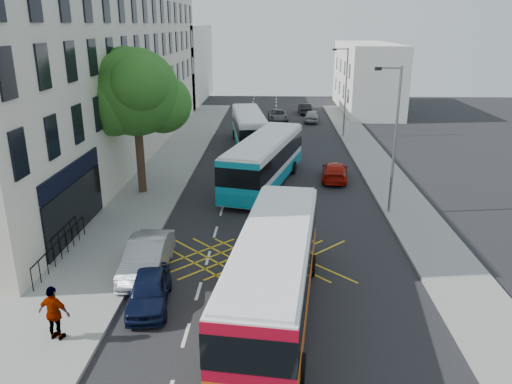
# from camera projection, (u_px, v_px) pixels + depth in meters

# --- Properties ---
(ground) EXTENTS (120.00, 120.00, 0.00)m
(ground) POSITION_uv_depth(u_px,v_px,m) (278.00, 337.00, 17.10)
(ground) COLOR black
(ground) RESTS_ON ground
(pavement_left) EXTENTS (5.00, 70.00, 0.15)m
(pavement_left) POSITION_uv_depth(u_px,v_px,m) (143.00, 192.00, 31.58)
(pavement_left) COLOR gray
(pavement_left) RESTS_ON ground
(pavement_right) EXTENTS (3.00, 70.00, 0.15)m
(pavement_right) POSITION_uv_depth(u_px,v_px,m) (398.00, 195.00, 31.01)
(pavement_right) COLOR gray
(pavement_right) RESTS_ON ground
(terrace_main) EXTENTS (8.30, 45.00, 13.50)m
(terrace_main) POSITION_uv_depth(u_px,v_px,m) (97.00, 71.00, 38.61)
(terrace_main) COLOR beige
(terrace_main) RESTS_ON ground
(terrace_far) EXTENTS (8.00, 20.00, 10.00)m
(terrace_far) POSITION_uv_depth(u_px,v_px,m) (174.00, 64.00, 68.05)
(terrace_far) COLOR silver
(terrace_far) RESTS_ON ground
(building_right) EXTENTS (6.00, 18.00, 8.00)m
(building_right) POSITION_uv_depth(u_px,v_px,m) (367.00, 77.00, 60.87)
(building_right) COLOR silver
(building_right) RESTS_ON ground
(street_tree) EXTENTS (6.30, 5.70, 8.80)m
(street_tree) POSITION_uv_depth(u_px,v_px,m) (135.00, 93.00, 29.55)
(street_tree) COLOR #382619
(street_tree) RESTS_ON pavement_left
(lamp_near) EXTENTS (1.45, 0.15, 8.00)m
(lamp_near) POSITION_uv_depth(u_px,v_px,m) (394.00, 133.00, 26.76)
(lamp_near) COLOR slate
(lamp_near) RESTS_ON pavement_right
(lamp_far) EXTENTS (1.45, 0.15, 8.00)m
(lamp_far) POSITION_uv_depth(u_px,v_px,m) (345.00, 88.00, 45.70)
(lamp_far) COLOR slate
(lamp_far) RESTS_ON pavement_right
(railings) EXTENTS (0.08, 5.60, 1.14)m
(railings) POSITION_uv_depth(u_px,v_px,m) (61.00, 248.00, 22.23)
(railings) COLOR black
(railings) RESTS_ON pavement_left
(bus_near) EXTENTS (3.89, 11.39, 3.14)m
(bus_near) POSITION_uv_depth(u_px,v_px,m) (274.00, 271.00, 18.16)
(bus_near) COLOR silver
(bus_near) RESTS_ON ground
(bus_mid) EXTENTS (5.37, 11.63, 3.19)m
(bus_mid) POSITION_uv_depth(u_px,v_px,m) (264.00, 161.00, 32.68)
(bus_mid) COLOR silver
(bus_mid) RESTS_ON ground
(bus_far) EXTENTS (3.80, 10.64, 2.93)m
(bus_far) POSITION_uv_depth(u_px,v_px,m) (249.00, 128.00, 43.49)
(bus_far) COLOR silver
(bus_far) RESTS_ON ground
(motorbike) EXTENTS (0.77, 2.10, 1.89)m
(motorbike) POSITION_uv_depth(u_px,v_px,m) (283.00, 340.00, 15.47)
(motorbike) COLOR black
(motorbike) RESTS_ON ground
(parked_car_blue) EXTENTS (1.95, 3.89, 1.27)m
(parked_car_blue) POSITION_uv_depth(u_px,v_px,m) (149.00, 290.00, 18.87)
(parked_car_blue) COLOR black
(parked_car_blue) RESTS_ON ground
(parked_car_silver) EXTENTS (1.67, 4.62, 1.51)m
(parked_car_silver) POSITION_uv_depth(u_px,v_px,m) (147.00, 257.00, 21.29)
(parked_car_silver) COLOR #9A9CA1
(parked_car_silver) RESTS_ON ground
(red_hatchback) EXTENTS (2.24, 4.43, 1.23)m
(red_hatchback) POSITION_uv_depth(u_px,v_px,m) (335.00, 171.00, 34.16)
(red_hatchback) COLOR #A61107
(red_hatchback) RESTS_ON ground
(distant_car_grey) EXTENTS (2.26, 4.60, 1.26)m
(distant_car_grey) POSITION_uv_depth(u_px,v_px,m) (278.00, 115.00, 54.76)
(distant_car_grey) COLOR #44484C
(distant_car_grey) RESTS_ON ground
(distant_car_silver) EXTENTS (1.98, 4.03, 1.32)m
(distant_car_silver) POSITION_uv_depth(u_px,v_px,m) (312.00, 116.00, 54.30)
(distant_car_silver) COLOR #95999C
(distant_car_silver) RESTS_ON ground
(distant_car_dark) EXTENTS (1.52, 3.83, 1.24)m
(distant_car_dark) POSITION_uv_depth(u_px,v_px,m) (305.00, 109.00, 59.18)
(distant_car_dark) COLOR black
(distant_car_dark) RESTS_ON ground
(pedestrian_far) EXTENTS (1.22, 0.71, 1.95)m
(pedestrian_far) POSITION_uv_depth(u_px,v_px,m) (54.00, 313.00, 16.48)
(pedestrian_far) COLOR gray
(pedestrian_far) RESTS_ON pavement_left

